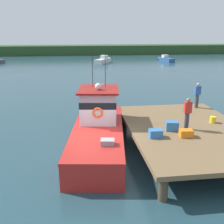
# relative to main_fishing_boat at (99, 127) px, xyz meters

# --- Properties ---
(ground_plane) EXTENTS (200.00, 200.00, 0.00)m
(ground_plane) POSITION_rel_main_fishing_boat_xyz_m (-0.28, -1.21, -1.01)
(ground_plane) COLOR #23424C
(dock) EXTENTS (6.00, 9.00, 1.20)m
(dock) POSITION_rel_main_fishing_boat_xyz_m (4.52, -1.21, 0.07)
(dock) COLOR #4C3D2D
(dock) RESTS_ON ground
(main_fishing_boat) EXTENTS (3.60, 9.96, 4.80)m
(main_fishing_boat) POSITION_rel_main_fishing_boat_xyz_m (0.00, 0.00, 0.00)
(main_fishing_boat) COLOR red
(main_fishing_boat) RESTS_ON ground
(crate_stack_near_edge) EXTENTS (0.67, 0.54, 0.46)m
(crate_stack_near_edge) POSITION_rel_main_fishing_boat_xyz_m (3.57, -1.44, 0.42)
(crate_stack_near_edge) COLOR #3370B2
(crate_stack_near_edge) RESTS_ON dock
(crate_single_far) EXTENTS (0.64, 0.49, 0.34)m
(crate_single_far) POSITION_rel_main_fishing_boat_xyz_m (3.96, -2.32, 0.36)
(crate_single_far) COLOR orange
(crate_single_far) RESTS_ON dock
(crate_single_by_cleat) EXTENTS (0.61, 0.45, 0.37)m
(crate_single_by_cleat) POSITION_rel_main_fishing_boat_xyz_m (2.51, -2.20, 0.38)
(crate_single_by_cleat) COLOR #3370B2
(crate_single_by_cleat) RESTS_ON dock
(bait_bucket) EXTENTS (0.32, 0.32, 0.34)m
(bait_bucket) POSITION_rel_main_fishing_boat_xyz_m (6.20, -0.58, 0.36)
(bait_bucket) COLOR yellow
(bait_bucket) RESTS_ON dock
(deckhand_by_the_boat) EXTENTS (0.36, 0.22, 1.63)m
(deckhand_by_the_boat) POSITION_rel_main_fishing_boat_xyz_m (4.36, -1.35, 1.05)
(deckhand_by_the_boat) COLOR #383842
(deckhand_by_the_boat) RESTS_ON dock
(deckhand_further_back) EXTENTS (0.36, 0.22, 1.63)m
(deckhand_further_back) POSITION_rel_main_fishing_boat_xyz_m (6.60, 2.38, 1.05)
(deckhand_further_back) COLOR #383842
(deckhand_further_back) RESTS_ON dock
(moored_boat_outer_mooring) EXTENTS (3.84, 5.71, 1.49)m
(moored_boat_outer_mooring) POSITION_rel_main_fishing_boat_xyz_m (4.14, 39.04, -0.49)
(moored_boat_outer_mooring) COLOR silver
(moored_boat_outer_mooring) RESTS_ON ground
(moored_boat_off_the_point) EXTENTS (2.13, 5.35, 1.34)m
(moored_boat_off_the_point) POSITION_rel_main_fishing_boat_xyz_m (17.24, 40.33, -0.55)
(moored_boat_off_the_point) COLOR #285184
(moored_boat_off_the_point) RESTS_ON ground
(mooring_buoy_inshore) EXTENTS (0.49, 0.49, 0.49)m
(mooring_buoy_inshore) POSITION_rel_main_fishing_boat_xyz_m (1.15, 12.16, -0.76)
(mooring_buoy_inshore) COLOR silver
(mooring_buoy_inshore) RESTS_ON ground
(mooring_buoy_outer) EXTENTS (0.42, 0.42, 0.42)m
(mooring_buoy_outer) POSITION_rel_main_fishing_boat_xyz_m (1.69, 15.36, -0.79)
(mooring_buoy_outer) COLOR silver
(mooring_buoy_outer) RESTS_ON ground
(far_shoreline) EXTENTS (120.00, 8.00, 2.40)m
(far_shoreline) POSITION_rel_main_fishing_boat_xyz_m (-0.28, 60.79, 0.19)
(far_shoreline) COLOR #284723
(far_shoreline) RESTS_ON ground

